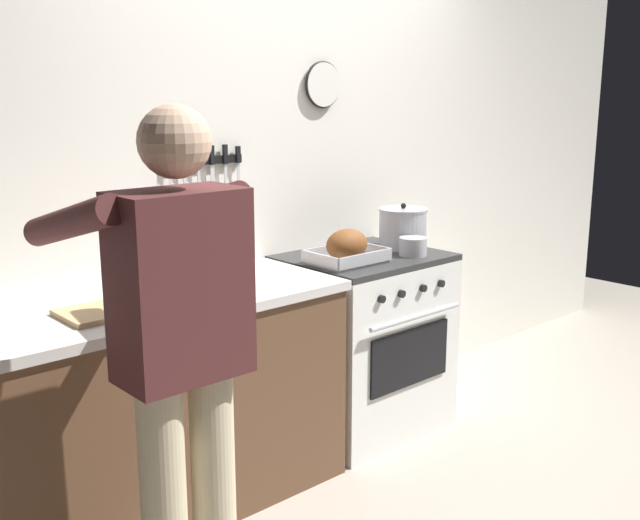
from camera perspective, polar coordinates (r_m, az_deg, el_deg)
ground_plane at (r=3.30m, az=13.23°, el=-18.51°), size 8.00×8.00×0.00m
wall_back at (r=3.77m, az=-2.83°, el=6.73°), size 6.00×0.13×2.60m
counter_block at (r=3.06m, az=-16.38°, el=-11.64°), size 2.03×0.65×0.90m
stove at (r=3.84m, az=3.31°, el=-6.19°), size 0.76×0.67×0.90m
person_cook at (r=2.30m, az=-10.63°, el=-6.35°), size 0.51×0.63×1.66m
roasting_pan at (r=3.53m, az=2.05°, el=0.89°), size 0.35×0.26×0.16m
stock_pot at (r=3.90m, az=6.31°, el=2.44°), size 0.25×0.25×0.23m
saucepan at (r=3.72m, az=7.06°, el=1.03°), size 0.14×0.14×0.09m
cutting_board at (r=2.86m, az=-15.58°, el=-3.66°), size 0.36×0.24×0.02m
bottle_cooking_oil at (r=3.30m, az=-6.64°, el=0.48°), size 0.07×0.07×0.24m
bottle_wine_red at (r=3.28m, az=-10.38°, el=0.84°), size 0.07×0.07×0.31m
bottle_soy_sauce at (r=3.36m, az=-8.58°, el=0.30°), size 0.06×0.06×0.19m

